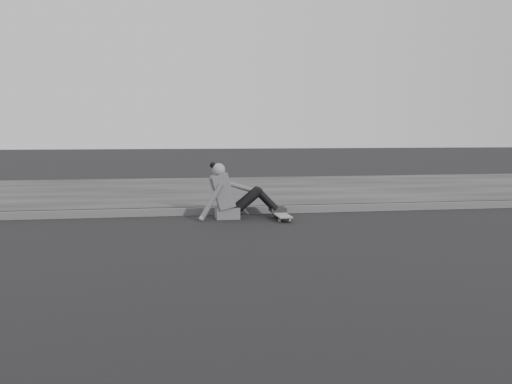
# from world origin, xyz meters

# --- Properties ---
(ground) EXTENTS (80.00, 80.00, 0.00)m
(ground) POSITION_xyz_m (0.00, 0.00, 0.00)
(ground) COLOR black
(ground) RESTS_ON ground
(curb) EXTENTS (24.00, 0.16, 0.12)m
(curb) POSITION_xyz_m (0.00, 2.58, 0.06)
(curb) COLOR #515151
(curb) RESTS_ON ground
(sidewalk) EXTENTS (24.00, 6.00, 0.12)m
(sidewalk) POSITION_xyz_m (0.00, 5.60, 0.06)
(sidewalk) COLOR #333333
(sidewalk) RESTS_ON ground
(skateboard) EXTENTS (0.20, 0.78, 0.09)m
(skateboard) POSITION_xyz_m (-0.27, 1.88, 0.07)
(skateboard) COLOR gray
(skateboard) RESTS_ON ground
(seated_woman) EXTENTS (1.38, 0.46, 0.88)m
(seated_woman) POSITION_xyz_m (-1.01, 2.12, 0.36)
(seated_woman) COLOR #57575A
(seated_woman) RESTS_ON ground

